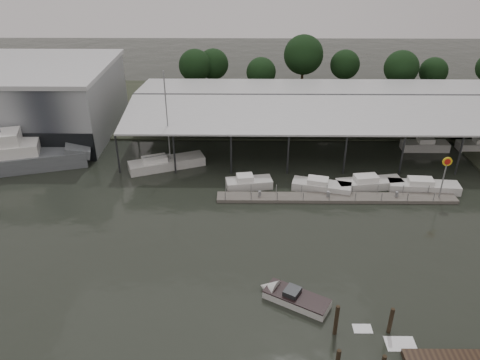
{
  "coord_description": "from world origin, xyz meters",
  "views": [
    {
      "loc": [
        4.16,
        -37.3,
        28.23
      ],
      "look_at": [
        3.69,
        10.04,
        2.5
      ],
      "focal_mm": 35.0,
      "sensor_mm": 36.0,
      "label": 1
    }
  ],
  "objects_px": {
    "grey_trawler": "(17,157)",
    "white_sailboat": "(166,163)",
    "shell_fuel_sign": "(445,170)",
    "speedboat_underway": "(291,297)"
  },
  "relations": [
    {
      "from": "speedboat_underway",
      "to": "white_sailboat",
      "type": "bearing_deg",
      "value": -29.59
    },
    {
      "from": "shell_fuel_sign",
      "to": "grey_trawler",
      "type": "relative_size",
      "value": 0.29
    },
    {
      "from": "shell_fuel_sign",
      "to": "grey_trawler",
      "type": "bearing_deg",
      "value": 171.53
    },
    {
      "from": "grey_trawler",
      "to": "speedboat_underway",
      "type": "height_order",
      "value": "grey_trawler"
    },
    {
      "from": "shell_fuel_sign",
      "to": "grey_trawler",
      "type": "distance_m",
      "value": 53.4
    },
    {
      "from": "grey_trawler",
      "to": "white_sailboat",
      "type": "height_order",
      "value": "white_sailboat"
    },
    {
      "from": "white_sailboat",
      "to": "shell_fuel_sign",
      "type": "bearing_deg",
      "value": -34.61
    },
    {
      "from": "grey_trawler",
      "to": "speedboat_underway",
      "type": "xyz_separation_m",
      "value": [
        33.99,
        -24.82,
        -1.19
      ]
    },
    {
      "from": "grey_trawler",
      "to": "speedboat_underway",
      "type": "distance_m",
      "value": 42.1
    },
    {
      "from": "speedboat_underway",
      "to": "shell_fuel_sign",
      "type": "bearing_deg",
      "value": -107.57
    }
  ]
}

